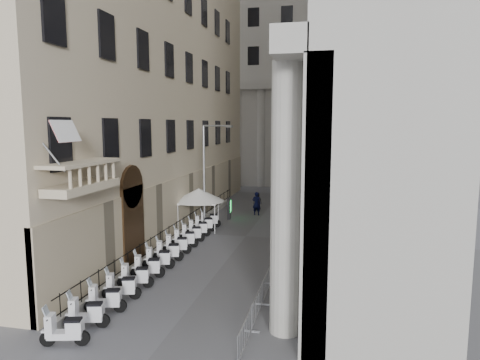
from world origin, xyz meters
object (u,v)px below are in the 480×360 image
object	(u,v)px
street_lamp	(207,169)
pedestrian_a	(257,203)
pedestrian_b	(297,193)
security_tent	(201,196)
scooter_0	(66,346)
info_kiosk	(229,208)

from	to	relation	value
street_lamp	pedestrian_a	bearing A→B (deg)	86.25
pedestrian_a	pedestrian_b	bearing A→B (deg)	-106.95
security_tent	pedestrian_a	bearing A→B (deg)	63.05
scooter_0	street_lamp	distance (m)	17.70
scooter_0	street_lamp	world-z (taller)	street_lamp
scooter_0	security_tent	size ratio (longest dim) A/B	0.40
scooter_0	street_lamp	bearing A→B (deg)	-14.95
security_tent	street_lamp	world-z (taller)	street_lamp
security_tent	info_kiosk	size ratio (longest dim) A/B	2.20
security_tent	street_lamp	xyz separation A→B (m)	(0.49, 0.04, 2.02)
street_lamp	info_kiosk	xyz separation A→B (m)	(0.62, 4.13, -3.72)
scooter_0	pedestrian_a	bearing A→B (deg)	-21.23
scooter_0	security_tent	bearing A→B (deg)	-13.31
street_lamp	pedestrian_a	size ratio (longest dim) A/B	3.85
street_lamp	pedestrian_b	bearing A→B (deg)	86.91
street_lamp	pedestrian_a	xyz separation A→B (m)	(2.59, 6.00, -3.59)
pedestrian_b	scooter_0	bearing A→B (deg)	116.96
street_lamp	info_kiosk	size ratio (longest dim) A/B	4.51
security_tent	pedestrian_b	world-z (taller)	security_tent
security_tent	pedestrian_a	distance (m)	6.96
info_kiosk	pedestrian_b	size ratio (longest dim) A/B	0.96
scooter_0	security_tent	xyz separation A→B (m)	(-0.37, 17.05, 2.57)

